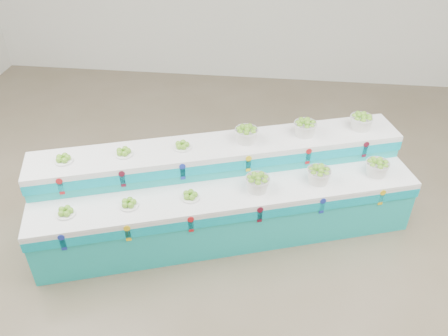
{
  "coord_description": "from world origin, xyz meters",
  "views": [
    {
      "loc": [
        0.47,
        -3.47,
        3.95
      ],
      "look_at": [
        -0.02,
        0.71,
        0.87
      ],
      "focal_mm": 36.88,
      "sensor_mm": 36.0,
      "label": 1
    }
  ],
  "objects_px": {
    "basket_lower_left": "(257,182)",
    "basket_upper_right": "(361,121)",
    "display_stand": "(224,193)",
    "plate_upper_mid": "(123,152)"
  },
  "relations": [
    {
      "from": "basket_lower_left",
      "to": "basket_upper_right",
      "type": "height_order",
      "value": "basket_upper_right"
    },
    {
      "from": "display_stand",
      "to": "plate_upper_mid",
      "type": "distance_m",
      "value": 1.25
    },
    {
      "from": "plate_upper_mid",
      "to": "basket_lower_left",
      "type": "bearing_deg",
      "value": -2.65
    },
    {
      "from": "display_stand",
      "to": "basket_upper_right",
      "type": "distance_m",
      "value": 1.88
    },
    {
      "from": "basket_lower_left",
      "to": "basket_upper_right",
      "type": "bearing_deg",
      "value": 39.12
    },
    {
      "from": "basket_lower_left",
      "to": "plate_upper_mid",
      "type": "distance_m",
      "value": 1.53
    },
    {
      "from": "basket_upper_right",
      "to": "plate_upper_mid",
      "type": "bearing_deg",
      "value": -161.64
    },
    {
      "from": "display_stand",
      "to": "basket_upper_right",
      "type": "bearing_deg",
      "value": 8.79
    },
    {
      "from": "plate_upper_mid",
      "to": "basket_upper_right",
      "type": "relative_size",
      "value": 0.76
    },
    {
      "from": "basket_lower_left",
      "to": "plate_upper_mid",
      "type": "xyz_separation_m",
      "value": [
        -1.51,
        0.07,
        0.24
      ]
    }
  ]
}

